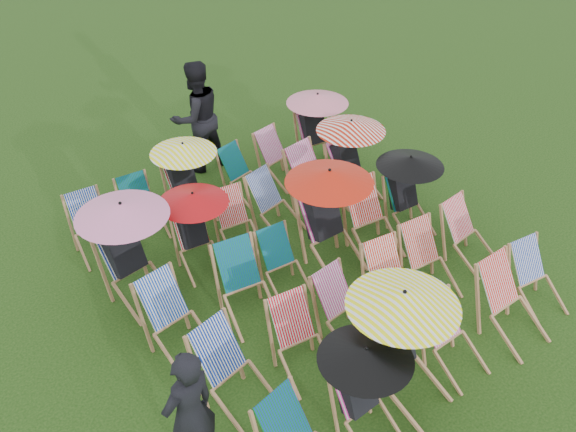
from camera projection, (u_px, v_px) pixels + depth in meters
ground at (310, 278)px, 8.97m from camera, size 100.00×100.00×0.00m
deckchair_1 at (366, 392)px, 6.60m from camera, size 0.99×1.03×1.17m
deckchair_2 at (404, 346)px, 6.92m from camera, size 1.22×1.34×1.45m
deckchair_3 at (455, 339)px, 7.46m from camera, size 0.57×0.80×0.86m
deckchair_4 at (513, 304)px, 7.85m from camera, size 0.65×0.91×0.98m
deckchair_5 at (538, 279)px, 8.31m from camera, size 0.67×0.85×0.85m
deckchair_6 at (235, 373)px, 6.97m from camera, size 0.79×0.99×0.97m
deckchair_7 at (302, 341)px, 7.41m from camera, size 0.70×0.89×0.89m
deckchair_8 at (347, 310)px, 7.84m from camera, size 0.65×0.85×0.88m
deckchair_9 at (394, 283)px, 8.22m from camera, size 0.72×0.92×0.91m
deckchair_10 at (430, 262)px, 8.55m from camera, size 0.69×0.90×0.91m
deckchair_11 at (470, 234)px, 9.07m from camera, size 0.65×0.85×0.88m
deckchair_12 at (176, 320)px, 7.64m from camera, size 0.73×0.94×0.95m
deckchair_13 at (246, 286)px, 8.13m from camera, size 0.77×0.97×0.95m
deckchair_14 at (284, 264)px, 8.58m from camera, size 0.61×0.80×0.82m
deckchair_15 at (330, 217)px, 8.87m from camera, size 1.22×1.26×1.44m
deckchair_16 at (373, 220)px, 9.26m from camera, size 0.77×0.98×0.99m
deckchair_17 at (409, 192)px, 9.59m from camera, size 1.00×1.05×1.19m
deckchair_18 at (130, 251)px, 8.27m from camera, size 1.20×1.29×1.42m
deckchair_19 at (196, 230)px, 8.86m from camera, size 0.98×1.04×1.16m
deckchair_20 at (237, 222)px, 9.34m from camera, size 0.65×0.83×0.83m
deckchair_21 at (276, 204)px, 9.67m from camera, size 0.74×0.91×0.88m
deckchair_22 at (317, 181)px, 10.07m from camera, size 0.79×1.01×1.01m
deckchair_23 at (352, 158)px, 10.29m from camera, size 1.10×1.18×1.31m
deckchair_24 at (93, 227)px, 9.21m from camera, size 0.65×0.84×0.86m
deckchair_25 at (142, 209)px, 9.62m from camera, size 0.62×0.81×0.84m
deckchair_26 at (187, 179)px, 9.87m from camera, size 1.02×1.06×1.21m
deckchair_27 at (243, 174)px, 10.44m from camera, size 0.68×0.84×0.81m
deckchair_28 at (280, 158)px, 10.80m from camera, size 0.70×0.88×0.86m
deckchair_29 at (318, 128)px, 11.15m from camera, size 1.07×1.14×1.27m
person_left at (190, 414)px, 6.16m from camera, size 0.64×0.47×1.62m
person_rear at (196, 117)px, 10.83m from camera, size 0.96×0.76×1.96m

